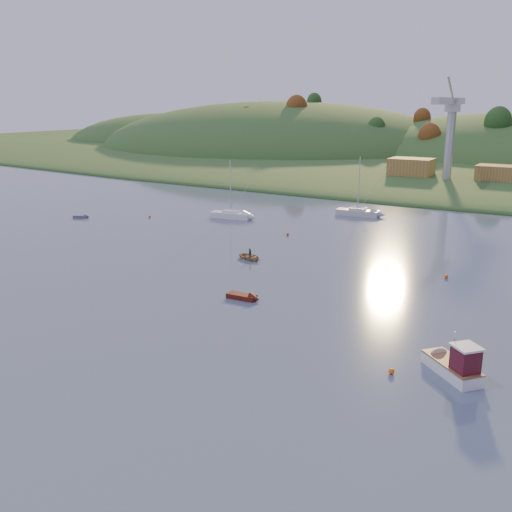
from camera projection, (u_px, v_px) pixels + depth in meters
The scene contains 21 objects.
ground at pixel (83, 375), 46.93m from camera, with size 500.00×500.00×0.00m, color #3C4C63.
far_shore at pixel (501, 155), 238.06m from camera, with size 620.00×220.00×1.50m, color #254A1D.
shore_slope at pixel (471, 171), 184.04m from camera, with size 640.00×150.00×7.00m, color #254A1D.
hill_left_far at pixel (176, 144), 304.10m from camera, with size 120.00×100.00×32.00m, color #254A1D.
hill_left at pixel (278, 151), 257.29m from camera, with size 170.00×140.00×44.00m, color #254A1D.
hillside_trees at pixel (482, 165), 200.66m from camera, with size 280.00×50.00×32.00m, color #214819, non-canonical shape.
wharf at pixel (460, 185), 145.54m from camera, with size 42.00×16.00×2.40m, color slate.
shed_west at pixel (411, 167), 151.81m from camera, with size 11.00×8.00×4.80m, color #9C6434.
shed_east at pixel (496, 173), 142.44m from camera, with size 9.00×7.00×4.00m, color #9C6434.
dock_crane at pixel (450, 121), 139.83m from camera, with size 3.20×28.00×20.30m.
fishing_boat at pixel (449, 362), 47.16m from camera, with size 6.36×6.06×4.29m.
sailboat_near at pixel (231, 214), 109.87m from camera, with size 8.22×3.36×11.09m.
sailboat_far at pixel (358, 212), 112.29m from camera, with size 8.49×3.29×11.50m.
canoe at pixel (250, 257), 81.13m from camera, with size 2.72×3.81×0.79m, color #9F8157.
paddler at pixel (250, 255), 81.05m from camera, with size 0.51×0.33×1.39m, color black.
red_tender at pixel (248, 297), 64.60m from camera, with size 4.07×1.51×1.37m.
grey_dinghy at pixel (84, 216), 110.34m from camera, with size 3.35×2.44×1.18m.
buoy_0 at pixel (391, 371), 47.01m from camera, with size 0.50×0.50×0.50m, color #FF5A0D.
buoy_1 at pixel (446, 276), 72.52m from camera, with size 0.50×0.50×0.50m, color #FF5A0D.
buoy_2 at pixel (150, 217), 110.21m from camera, with size 0.50×0.50×0.50m, color #FF5A0D.
buoy_3 at pixel (288, 234), 95.79m from camera, with size 0.50×0.50×0.50m, color #FF5A0D.
Camera 1 is at (33.98, -29.55, 21.76)m, focal length 40.00 mm.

